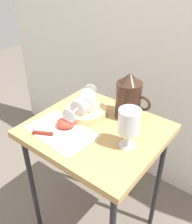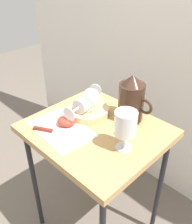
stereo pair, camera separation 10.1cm
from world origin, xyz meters
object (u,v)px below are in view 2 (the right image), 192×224
(apple_half_right, at_px, (68,121))
(wine_glass_upright, at_px, (125,125))
(wine_glass_tipped_far, at_px, (89,100))
(knife, at_px, (51,131))
(apple_half_left, at_px, (65,121))
(pitcher, at_px, (131,102))
(wine_glass_tipped_near, at_px, (83,104))
(table, at_px, (96,141))
(basket_tray, at_px, (88,111))

(apple_half_right, bearing_deg, wine_glass_upright, 11.63)
(wine_glass_tipped_far, height_order, apple_half_right, wine_glass_tipped_far)
(wine_glass_tipped_far, relative_size, knife, 0.76)
(apple_half_left, relative_size, apple_half_right, 1.00)
(pitcher, xyz_separation_m, wine_glass_tipped_far, (-0.15, -0.10, -0.01))
(pitcher, bearing_deg, wine_glass_upright, -58.14)
(wine_glass_tipped_near, bearing_deg, knife, -93.76)
(wine_glass_upright, distance_m, wine_glass_tipped_far, 0.27)
(table, distance_m, wine_glass_upright, 0.24)
(table, bearing_deg, knife, -124.86)
(apple_half_left, xyz_separation_m, knife, (-0.00, -0.08, -0.01))
(table, bearing_deg, wine_glass_tipped_near, 169.50)
(table, bearing_deg, wine_glass_upright, -5.77)
(knife, bearing_deg, wine_glass_tipped_far, 87.46)
(basket_tray, bearing_deg, knife, -92.89)
(wine_glass_upright, distance_m, apple_half_right, 0.28)
(apple_half_left, bearing_deg, wine_glass_tipped_far, 86.28)
(apple_half_right, height_order, knife, apple_half_right)
(basket_tray, relative_size, wine_glass_upright, 1.14)
(pitcher, height_order, wine_glass_upright, pitcher)
(wine_glass_upright, bearing_deg, apple_half_left, -167.24)
(pitcher, distance_m, apple_half_left, 0.29)
(wine_glass_tipped_near, relative_size, wine_glass_tipped_far, 0.97)
(table, xyz_separation_m, pitcher, (0.06, 0.16, 0.16))
(apple_half_right, bearing_deg, pitcher, 56.02)
(wine_glass_upright, height_order, wine_glass_tipped_near, wine_glass_upright)
(wine_glass_tipped_near, distance_m, apple_half_right, 0.10)
(wine_glass_tipped_near, bearing_deg, pitcher, 42.61)
(wine_glass_upright, bearing_deg, basket_tray, 165.90)
(knife, bearing_deg, apple_half_left, 89.54)
(basket_tray, bearing_deg, wine_glass_tipped_near, -88.10)
(basket_tray, xyz_separation_m, knife, (-0.01, -0.20, -0.01))
(table, height_order, wine_glass_tipped_near, wine_glass_tipped_near)
(knife, bearing_deg, pitcher, 62.32)
(basket_tray, xyz_separation_m, wine_glass_upright, (0.26, -0.07, 0.09))
(basket_tray, bearing_deg, pitcher, 35.35)
(basket_tray, bearing_deg, apple_half_left, -94.32)
(basket_tray, bearing_deg, wine_glass_upright, -14.10)
(table, xyz_separation_m, wine_glass_upright, (0.16, -0.02, 0.18))
(table, bearing_deg, wine_glass_tipped_far, 150.39)
(basket_tray, relative_size, pitcher, 0.88)
(wine_glass_tipped_near, bearing_deg, basket_tray, 91.90)
(table, distance_m, apple_half_right, 0.15)
(table, relative_size, apple_half_left, 10.18)
(table, height_order, knife, knife)
(wine_glass_upright, bearing_deg, wine_glass_tipped_near, 172.48)
(table, bearing_deg, basket_tray, 153.15)
(apple_half_left, bearing_deg, basket_tray, 85.68)
(knife, bearing_deg, wine_glass_tipped_near, 86.24)
(pitcher, height_order, apple_half_left, pitcher)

